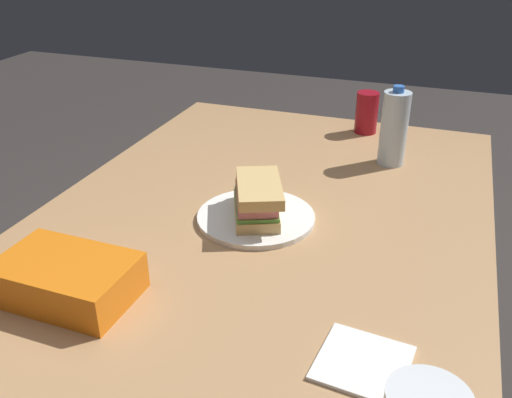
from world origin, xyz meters
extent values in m
cube|color=tan|center=(0.00, 0.00, 0.73)|extent=(1.57, 0.96, 0.04)
cylinder|color=#977049|center=(-0.71, -0.40, 0.36)|extent=(0.07, 0.07, 0.71)
cylinder|color=#977049|center=(-0.71, 0.40, 0.36)|extent=(0.07, 0.07, 0.71)
cylinder|color=white|center=(-0.07, -0.01, 0.76)|extent=(0.25, 0.25, 0.01)
cube|color=#DBB26B|center=(-0.07, -0.01, 0.78)|extent=(0.19, 0.15, 0.02)
cube|color=#599E3F|center=(-0.07, -0.01, 0.79)|extent=(0.18, 0.14, 0.01)
cube|color=#C6727A|center=(-0.07, -0.01, 0.81)|extent=(0.18, 0.14, 0.02)
cube|color=yellow|center=(-0.07, -0.01, 0.82)|extent=(0.17, 0.13, 0.01)
cube|color=#DBB26B|center=(-0.06, 0.01, 0.83)|extent=(0.19, 0.15, 0.02)
cylinder|color=maroon|center=(-0.69, 0.12, 0.81)|extent=(0.07, 0.07, 0.12)
cube|color=orange|center=(0.29, -0.22, 0.79)|extent=(0.15, 0.23, 0.07)
cylinder|color=silver|center=(-0.48, 0.23, 0.85)|extent=(0.07, 0.07, 0.19)
cylinder|color=blue|center=(-0.48, 0.23, 0.95)|extent=(0.03, 0.03, 0.02)
cube|color=white|center=(0.29, 0.29, 0.75)|extent=(0.14, 0.14, 0.01)
camera|label=1|loc=(0.92, 0.35, 1.34)|focal=39.27mm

